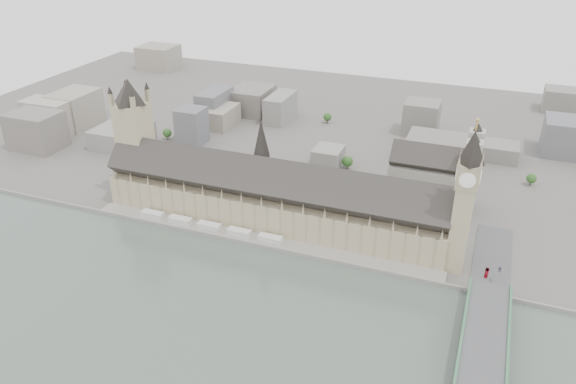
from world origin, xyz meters
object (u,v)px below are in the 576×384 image
(elizabeth_tower, at_px, (466,193))
(westminster_abbey, at_px, (435,177))
(car_approach, at_px, (500,269))
(westminster_bridge, at_px, (481,370))
(victoria_tower, at_px, (134,133))
(palace_of_westminster, at_px, (271,197))
(red_bus_north, at_px, (487,273))

(elizabeth_tower, relative_size, westminster_abbey, 1.58)
(westminster_abbey, xyz_separation_m, car_approach, (55.67, -93.35, -14.15))
(westminster_bridge, bearing_deg, elizabeth_tower, 104.11)
(westminster_bridge, bearing_deg, victoria_tower, 158.22)
(palace_of_westminster, relative_size, car_approach, 56.45)
(westminster_abbey, bearing_deg, westminster_bridge, -74.36)
(westminster_bridge, height_order, westminster_abbey, westminster_abbey)
(elizabeth_tower, xyz_separation_m, westminster_abbey, (-27.08, 87.00, -33.01))
(westminster_abbey, bearing_deg, palace_of_westminster, -145.83)
(victoria_tower, relative_size, car_approach, 21.30)
(westminster_bridge, height_order, red_bus_north, red_bus_north)
(victoria_tower, relative_size, red_bus_north, 10.66)
(elizabeth_tower, bearing_deg, palace_of_westminster, 175.15)
(palace_of_westminster, xyz_separation_m, elizabeth_tower, (138.00, -11.70, 35.38))
(palace_of_westminster, xyz_separation_m, westminster_bridge, (162.00, -107.20, -17.58))
(palace_of_westminster, distance_m, elizabeth_tower, 142.94)
(victoria_tower, xyz_separation_m, red_bus_north, (280.78, -32.42, -43.65))
(elizabeth_tower, distance_m, westminster_abbey, 96.91)
(elizabeth_tower, bearing_deg, westminster_bridge, -75.89)
(victoria_tower, height_order, westminster_abbey, victoria_tower)
(elizabeth_tower, xyz_separation_m, car_approach, (28.59, -6.35, -47.16))
(elizabeth_tower, relative_size, victoria_tower, 1.07)
(elizabeth_tower, bearing_deg, car_approach, -12.52)
(red_bus_north, bearing_deg, elizabeth_tower, 149.18)
(palace_of_westminster, relative_size, victoria_tower, 2.65)
(elizabeth_tower, xyz_separation_m, victoria_tower, (-260.00, 18.00, -2.88))
(westminster_abbey, height_order, red_bus_north, westminster_abbey)
(elizabeth_tower, distance_m, red_bus_north, 52.96)
(palace_of_westminster, distance_m, victoria_tower, 126.41)
(westminster_abbey, relative_size, car_approach, 14.49)
(elizabeth_tower, height_order, car_approach, elizabeth_tower)
(palace_of_westminster, height_order, elizabeth_tower, elizabeth_tower)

